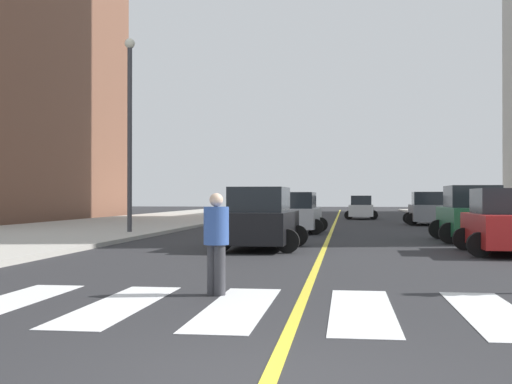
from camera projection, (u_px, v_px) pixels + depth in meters
name	position (u px, v px, depth m)	size (l,w,h in m)	color
sidewalk_kerb_west	(24.00, 236.00, 27.24)	(10.00, 120.00, 0.15)	#B2ADA3
crosswalk_paint	(299.00, 309.00, 9.78)	(13.50, 4.00, 0.01)	silver
lane_divider_paint	(336.00, 221.00, 45.46)	(0.16, 80.00, 0.01)	yellow
car_white_nearest	(361.00, 208.00, 50.30)	(2.53, 3.97, 1.74)	silver
car_black_second	(261.00, 220.00, 21.01)	(2.80, 4.39, 1.94)	black
car_gray_third	(427.00, 209.00, 39.77)	(2.78, 4.39, 1.94)	slate
car_red_fourth	(506.00, 223.00, 19.40)	(2.65, 4.23, 1.88)	red
car_silver_fifth	(297.00, 214.00, 30.67)	(2.71, 4.22, 1.85)	#B7B7BC
car_green_sixth	(473.00, 215.00, 24.79)	(2.87, 4.60, 2.06)	#236B42
pedestrian_crossing	(216.00, 239.00, 11.18)	(0.42, 0.42, 1.69)	#38383D
street_lamp	(130.00, 119.00, 28.84)	(0.44, 0.44, 8.28)	#38383D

